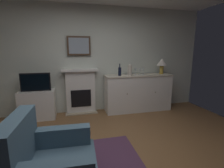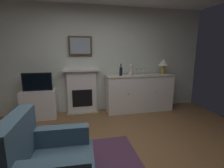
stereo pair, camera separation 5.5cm
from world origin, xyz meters
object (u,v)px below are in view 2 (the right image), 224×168
Objects in this scene: wine_bottle at (121,71)px; vase_decorative at (131,70)px; wine_glass_right at (145,70)px; framed_picture at (80,46)px; tv_cabinet at (40,104)px; table_lamp at (164,63)px; armchair at (48,165)px; wine_glass_center at (141,70)px; fireplace_unit at (82,91)px; wine_glass_left at (137,70)px; tv_set at (37,82)px; sideboard_cabinet at (139,93)px.

vase_decorative is (0.25, -0.01, 0.03)m from wine_bottle.
vase_decorative reaches higher than wine_glass_right.
framed_picture is 1.66m from tv_cabinet.
table_lamp is 1.16m from wine_bottle.
tv_cabinet is at bearing 102.98° from armchair.
wine_glass_center is (1.47, -0.24, -0.59)m from framed_picture.
wine_glass_right is at bearing -7.35° from framed_picture.
fireplace_unit is 6.67× the size of wine_glass_left.
vase_decorative is at bearing -10.79° from fireplace_unit.
wine_glass_left is at bearing 51.65° from armchair.
wine_glass_center is at bearing -9.20° from framed_picture.
framed_picture is at bearing 90.00° from fireplace_unit.
table_lamp reaches higher than fireplace_unit.
wine_glass_right is at bearing 0.60° from tv_set.
table_lamp is at bearing 2.09° from wine_bottle.
framed_picture is at bearing 172.65° from wine_glass_right.
framed_picture is at bearing 170.55° from wine_glass_left.
wine_glass_left is 0.22m from wine_glass_right.
sideboard_cabinet is 2.30× the size of tv_cabinet.
tv_set is at bearing -90.00° from tv_cabinet.
wine_bottle reaches higher than tv_cabinet.
tv_cabinet is (-3.06, 0.02, -0.89)m from table_lamp.
tv_set is at bearing -179.85° from table_lamp.
fireplace_unit is at bearing 174.27° from wine_glass_right.
sideboard_cabinet is 6.13× the size of vase_decorative.
fireplace_unit is 2.75× the size of table_lamp.
tv_cabinet is (-2.17, 0.06, -0.75)m from vase_decorative.
fireplace_unit is 1.47× the size of tv_cabinet.
vase_decorative is 0.31× the size of armchair.
wine_glass_right is at bearing 17.34° from wine_glass_center.
framed_picture reaches higher than wine_glass_left.
tv_set reaches higher than armchair.
vase_decorative is at bearing -1.10° from tv_set.
sideboard_cabinet reaches higher than tv_cabinet.
tv_cabinet is at bearing -167.99° from framed_picture.
table_lamp is (2.09, -0.22, -0.43)m from framed_picture.
fireplace_unit is at bearing 169.21° from vase_decorative.
fireplace_unit is at bearing 173.01° from sideboard_cabinet.
tv_set is (-1.91, 0.03, -0.19)m from wine_bottle.
sideboard_cabinet is 0.61m from wine_glass_right.
sideboard_cabinet is at bearing 11.14° from vase_decorative.
wine_bottle is 0.39× the size of tv_cabinet.
wine_glass_center is at bearing 2.83° from wine_bottle.
wine_glass_left is at bearing 5.13° from wine_bottle.
wine_glass_right is (0.11, 0.03, 0.00)m from wine_glass_center.
tv_set is (-0.98, -0.19, 0.31)m from fireplace_unit.
table_lamp is 3.09m from tv_set.
table_lamp is 0.74m from wine_glass_left.
framed_picture is 1.90× the size of wine_bottle.
armchair is (0.53, -2.28, -0.47)m from tv_set.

